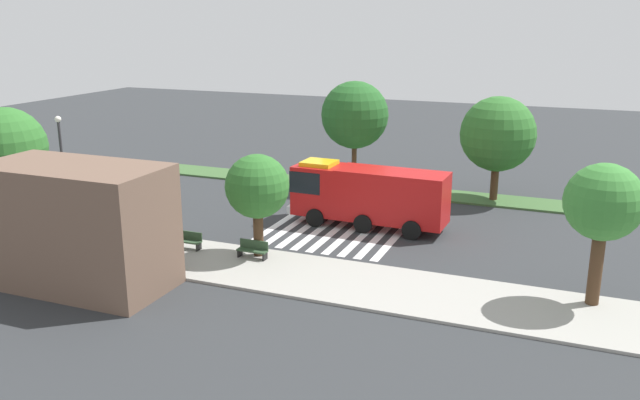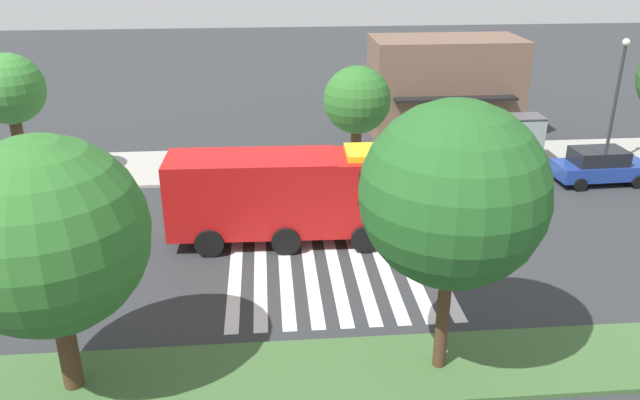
{
  "view_description": "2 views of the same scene",
  "coord_description": "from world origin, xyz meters",
  "px_view_note": "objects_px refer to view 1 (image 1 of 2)",
  "views": [
    {
      "loc": [
        -15.26,
        36.28,
        12.1
      ],
      "look_at": [
        -1.05,
        0.96,
        1.48
      ],
      "focal_mm": 37.11,
      "sensor_mm": 36.0,
      "label": 1
    },
    {
      "loc": [
        -4.7,
        -22.5,
        11.46
      ],
      "look_at": [
        -2.6,
        1.57,
        1.19
      ],
      "focal_mm": 36.03,
      "sensor_mm": 36.0,
      "label": 2
    }
  ],
  "objects_px": {
    "bench_west_of_shelter": "(253,249)",
    "sidewalk_tree_west": "(257,187)",
    "sidewalk_tree_far_west": "(603,204)",
    "median_tree_west": "(355,115)",
    "bus_stop_shelter": "(124,209)",
    "bench_near_shelter": "(188,240)",
    "street_lamp": "(63,162)",
    "parked_car_mid": "(105,207)",
    "parked_car_east": "(24,196)",
    "fire_truck": "(364,193)",
    "median_tree_far_west": "(498,134)",
    "sidewalk_tree_center": "(6,148)"
  },
  "relations": [
    {
      "from": "fire_truck",
      "to": "sidewalk_tree_west",
      "type": "bearing_deg",
      "value": 66.38
    },
    {
      "from": "parked_car_mid",
      "to": "bench_near_shelter",
      "type": "relative_size",
      "value": 2.8
    },
    {
      "from": "bus_stop_shelter",
      "to": "median_tree_far_west",
      "type": "relative_size",
      "value": 0.5
    },
    {
      "from": "sidewalk_tree_far_west",
      "to": "sidewalk_tree_west",
      "type": "distance_m",
      "value": 16.08
    },
    {
      "from": "bus_stop_shelter",
      "to": "street_lamp",
      "type": "xyz_separation_m",
      "value": [
        4.82,
        -0.87,
        2.06
      ]
    },
    {
      "from": "bus_stop_shelter",
      "to": "bench_near_shelter",
      "type": "xyz_separation_m",
      "value": [
        -4.0,
        0.0,
        -1.3
      ]
    },
    {
      "from": "bench_near_shelter",
      "to": "sidewalk_tree_far_west",
      "type": "distance_m",
      "value": 20.47
    },
    {
      "from": "sidewalk_tree_west",
      "to": "median_tree_west",
      "type": "distance_m",
      "value": 15.67
    },
    {
      "from": "street_lamp",
      "to": "median_tree_far_west",
      "type": "xyz_separation_m",
      "value": [
        -22.61,
        -15.19,
        0.64
      ]
    },
    {
      "from": "street_lamp",
      "to": "sidewalk_tree_west",
      "type": "height_order",
      "value": "street_lamp"
    },
    {
      "from": "bus_stop_shelter",
      "to": "sidewalk_tree_west",
      "type": "distance_m",
      "value": 8.23
    },
    {
      "from": "parked_car_mid",
      "to": "sidewalk_tree_far_west",
      "type": "distance_m",
      "value": 27.99
    },
    {
      "from": "median_tree_far_west",
      "to": "fire_truck",
      "type": "bearing_deg",
      "value": 52.84
    },
    {
      "from": "street_lamp",
      "to": "sidewalk_tree_west",
      "type": "xyz_separation_m",
      "value": [
        -12.82,
        0.4,
        -0.17
      ]
    },
    {
      "from": "sidewalk_tree_west",
      "to": "median_tree_west",
      "type": "height_order",
      "value": "median_tree_west"
    },
    {
      "from": "sidewalk_tree_far_west",
      "to": "median_tree_west",
      "type": "xyz_separation_m",
      "value": [
        16.25,
        -15.59,
        0.71
      ]
    },
    {
      "from": "parked_car_east",
      "to": "median_tree_far_west",
      "type": "xyz_separation_m",
      "value": [
        -27.84,
        -13.39,
        3.65
      ]
    },
    {
      "from": "sidewalk_tree_west",
      "to": "median_tree_far_west",
      "type": "relative_size",
      "value": 0.76
    },
    {
      "from": "sidewalk_tree_west",
      "to": "median_tree_far_west",
      "type": "bearing_deg",
      "value": -122.11
    },
    {
      "from": "sidewalk_tree_center",
      "to": "median_tree_west",
      "type": "distance_m",
      "value": 22.69
    },
    {
      "from": "fire_truck",
      "to": "parked_car_mid",
      "type": "xyz_separation_m",
      "value": [
        14.94,
        4.89,
        -1.17
      ]
    },
    {
      "from": "bus_stop_shelter",
      "to": "median_tree_west",
      "type": "relative_size",
      "value": 0.46
    },
    {
      "from": "parked_car_east",
      "to": "bench_near_shelter",
      "type": "distance_m",
      "value": 14.31
    },
    {
      "from": "sidewalk_tree_far_west",
      "to": "street_lamp",
      "type": "bearing_deg",
      "value": -0.79
    },
    {
      "from": "street_lamp",
      "to": "median_tree_west",
      "type": "bearing_deg",
      "value": -129.73
    },
    {
      "from": "bench_west_of_shelter",
      "to": "sidewalk_tree_west",
      "type": "height_order",
      "value": "sidewalk_tree_west"
    },
    {
      "from": "parked_car_east",
      "to": "bench_west_of_shelter",
      "type": "xyz_separation_m",
      "value": [
        -17.95,
        2.67,
        -0.35
      ]
    },
    {
      "from": "sidewalk_tree_west",
      "to": "bus_stop_shelter",
      "type": "bearing_deg",
      "value": 3.34
    },
    {
      "from": "sidewalk_tree_far_west",
      "to": "sidewalk_tree_center",
      "type": "bearing_deg",
      "value": -0.0
    },
    {
      "from": "fire_truck",
      "to": "bus_stop_shelter",
      "type": "relative_size",
      "value": 2.7
    },
    {
      "from": "sidewalk_tree_west",
      "to": "fire_truck",
      "type": "bearing_deg",
      "value": -115.23
    },
    {
      "from": "sidewalk_tree_far_west",
      "to": "bench_west_of_shelter",
      "type": "bearing_deg",
      "value": 1.66
    },
    {
      "from": "sidewalk_tree_far_west",
      "to": "median_tree_far_west",
      "type": "height_order",
      "value": "median_tree_far_west"
    },
    {
      "from": "bench_west_of_shelter",
      "to": "sidewalk_tree_far_west",
      "type": "bearing_deg",
      "value": -178.34
    },
    {
      "from": "fire_truck",
      "to": "bench_near_shelter",
      "type": "relative_size",
      "value": 5.9
    },
    {
      "from": "fire_truck",
      "to": "parked_car_east",
      "type": "relative_size",
      "value": 2.12
    },
    {
      "from": "parked_car_east",
      "to": "median_tree_west",
      "type": "xyz_separation_m",
      "value": [
        -17.86,
        -13.39,
        4.38
      ]
    },
    {
      "from": "parked_car_mid",
      "to": "sidewalk_tree_far_west",
      "type": "height_order",
      "value": "sidewalk_tree_far_west"
    },
    {
      "from": "sidewalk_tree_west",
      "to": "sidewalk_tree_far_west",
      "type": "bearing_deg",
      "value": 180.0
    },
    {
      "from": "sidewalk_tree_center",
      "to": "bench_near_shelter",
      "type": "bearing_deg",
      "value": 177.88
    },
    {
      "from": "bench_near_shelter",
      "to": "sidewalk_tree_center",
      "type": "relative_size",
      "value": 0.23
    },
    {
      "from": "median_tree_far_west",
      "to": "median_tree_west",
      "type": "xyz_separation_m",
      "value": [
        9.98,
        0.0,
        0.72
      ]
    },
    {
      "from": "bus_stop_shelter",
      "to": "bench_near_shelter",
      "type": "relative_size",
      "value": 2.19
    },
    {
      "from": "sidewalk_tree_west",
      "to": "parked_car_mid",
      "type": "bearing_deg",
      "value": -10.76
    },
    {
      "from": "sidewalk_tree_west",
      "to": "sidewalk_tree_center",
      "type": "bearing_deg",
      "value": -0.0
    },
    {
      "from": "parked_car_mid",
      "to": "street_lamp",
      "type": "height_order",
      "value": "street_lamp"
    },
    {
      "from": "parked_car_east",
      "to": "sidewalk_tree_west",
      "type": "relative_size",
      "value": 0.84
    },
    {
      "from": "street_lamp",
      "to": "sidewalk_tree_center",
      "type": "height_order",
      "value": "sidewalk_tree_center"
    },
    {
      "from": "bench_near_shelter",
      "to": "bench_west_of_shelter",
      "type": "relative_size",
      "value": 1.0
    },
    {
      "from": "bus_stop_shelter",
      "to": "bench_near_shelter",
      "type": "distance_m",
      "value": 4.2
    }
  ]
}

